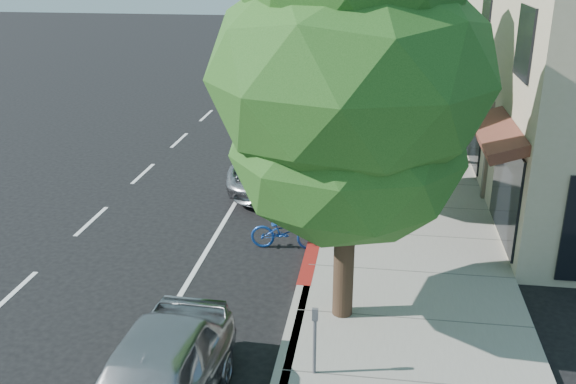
% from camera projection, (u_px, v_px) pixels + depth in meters
% --- Properties ---
extents(ground, '(120.00, 120.00, 0.00)m').
position_uv_depth(ground, '(309.00, 270.00, 14.83)').
color(ground, black).
rests_on(ground, ground).
extents(sidewalk, '(4.60, 56.00, 0.15)m').
position_uv_depth(sidewalk, '(402.00, 164.00, 21.89)').
color(sidewalk, gray).
rests_on(sidewalk, ground).
extents(curb, '(0.30, 56.00, 0.15)m').
position_uv_depth(curb, '(335.00, 161.00, 22.20)').
color(curb, '#9E998E').
rests_on(curb, ground).
extents(curb_red_segment, '(0.32, 4.00, 0.15)m').
position_uv_depth(curb_red_segment, '(313.00, 249.00, 15.72)').
color(curb_red_segment, maroon).
rests_on(curb_red_segment, ground).
extents(storefront_building, '(10.00, 36.00, 7.00)m').
position_uv_depth(storefront_building, '(565.00, 31.00, 28.96)').
color(storefront_building, '#C3B396').
rests_on(storefront_building, ground).
extents(street_tree_0, '(5.09, 5.09, 7.85)m').
position_uv_depth(street_tree_0, '(350.00, 82.00, 11.16)').
color(street_tree_0, black).
rests_on(street_tree_0, ground).
extents(street_tree_1, '(4.86, 4.86, 7.83)m').
position_uv_depth(street_tree_1, '(362.00, 37.00, 16.70)').
color(street_tree_1, black).
rests_on(street_tree_1, ground).
extents(street_tree_2, '(4.13, 4.13, 6.73)m').
position_uv_depth(street_tree_2, '(368.00, 35.00, 22.49)').
color(street_tree_2, black).
rests_on(street_tree_2, ground).
extents(street_tree_3, '(4.87, 4.87, 7.44)m').
position_uv_depth(street_tree_3, '(372.00, 9.00, 27.91)').
color(street_tree_3, black).
rests_on(street_tree_3, ground).
extents(street_tree_4, '(4.04, 4.04, 6.96)m').
position_uv_depth(street_tree_4, '(374.00, 2.00, 33.52)').
color(street_tree_4, black).
rests_on(street_tree_4, ground).
extents(cyclist, '(0.52, 0.69, 1.72)m').
position_uv_depth(cyclist, '(296.00, 189.00, 17.39)').
color(cyclist, white).
rests_on(cyclist, ground).
extents(bicycle, '(1.75, 0.67, 0.91)m').
position_uv_depth(bicycle, '(286.00, 231.00, 15.76)').
color(bicycle, '#164099').
rests_on(bicycle, ground).
extents(silver_suv, '(3.42, 6.24, 1.66)m').
position_uv_depth(silver_suv, '(290.00, 158.00, 20.12)').
color(silver_suv, '#A7A6AB').
rests_on(silver_suv, ground).
extents(dark_sedan, '(2.14, 5.07, 1.63)m').
position_uv_depth(dark_sedan, '(328.00, 118.00, 24.84)').
color(dark_sedan, '#222427').
rests_on(dark_sedan, ground).
extents(white_pickup, '(2.19, 5.17, 1.49)m').
position_uv_depth(white_pickup, '(320.00, 92.00, 29.74)').
color(white_pickup, white).
rests_on(white_pickup, ground).
extents(dark_suv_far, '(2.10, 5.13, 1.74)m').
position_uv_depth(dark_suv_far, '(313.00, 69.00, 34.71)').
color(dark_suv_far, black).
rests_on(dark_suv_far, ground).
extents(pedestrian, '(0.96, 0.83, 1.69)m').
position_uv_depth(pedestrian, '(443.00, 138.00, 21.61)').
color(pedestrian, black).
rests_on(pedestrian, sidewalk).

